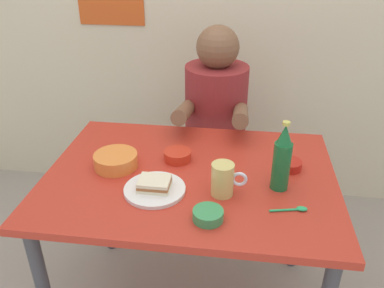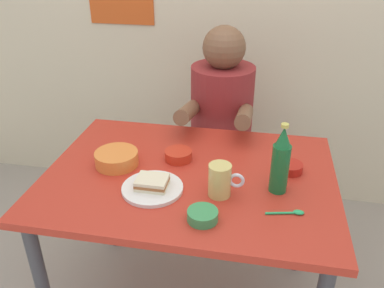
% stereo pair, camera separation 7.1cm
% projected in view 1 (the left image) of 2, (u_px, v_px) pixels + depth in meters
% --- Properties ---
extents(dining_table, '(1.10, 0.80, 0.74)m').
position_uv_depth(dining_table, '(190.00, 193.00, 1.56)').
color(dining_table, '#B72D1E').
rests_on(dining_table, ground).
extents(stool, '(0.34, 0.34, 0.45)m').
position_uv_depth(stool, '(214.00, 173.00, 2.25)').
color(stool, '#4C4C51').
rests_on(stool, ground).
extents(person_seated, '(0.33, 0.56, 0.72)m').
position_uv_depth(person_seated, '(216.00, 105.00, 2.04)').
color(person_seated, maroon).
rests_on(person_seated, stool).
extents(plate_orange, '(0.22, 0.22, 0.01)m').
position_uv_depth(plate_orange, '(155.00, 189.00, 1.41)').
color(plate_orange, silver).
rests_on(plate_orange, dining_table).
extents(sandwich, '(0.11, 0.09, 0.04)m').
position_uv_depth(sandwich, '(154.00, 184.00, 1.40)').
color(sandwich, beige).
rests_on(sandwich, plate_orange).
extents(beer_mug, '(0.13, 0.08, 0.12)m').
position_uv_depth(beer_mug, '(223.00, 179.00, 1.37)').
color(beer_mug, '#D1BC66').
rests_on(beer_mug, dining_table).
extents(beer_bottle, '(0.06, 0.06, 0.26)m').
position_uv_depth(beer_bottle, '(282.00, 159.00, 1.38)').
color(beer_bottle, '#19602D').
rests_on(beer_bottle, dining_table).
extents(dip_bowl_green, '(0.10, 0.10, 0.03)m').
position_uv_depth(dip_bowl_green, '(208.00, 215.00, 1.27)').
color(dip_bowl_green, '#388C4C').
rests_on(dip_bowl_green, dining_table).
extents(sambal_bowl_red, '(0.10, 0.10, 0.03)m').
position_uv_depth(sambal_bowl_red, '(289.00, 164.00, 1.54)').
color(sambal_bowl_red, '#B21E14').
rests_on(sambal_bowl_red, dining_table).
extents(sauce_bowl_chili, '(0.11, 0.11, 0.04)m').
position_uv_depth(sauce_bowl_chili, '(178.00, 155.00, 1.60)').
color(sauce_bowl_chili, red).
rests_on(sauce_bowl_chili, dining_table).
extents(soup_bowl_orange, '(0.17, 0.17, 0.05)m').
position_uv_depth(soup_bowl_orange, '(116.00, 160.00, 1.55)').
color(soup_bowl_orange, orange).
rests_on(soup_bowl_orange, dining_table).
extents(spoon, '(0.13, 0.04, 0.01)m').
position_uv_depth(spoon, '(295.00, 209.00, 1.31)').
color(spoon, '#26A559').
rests_on(spoon, dining_table).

